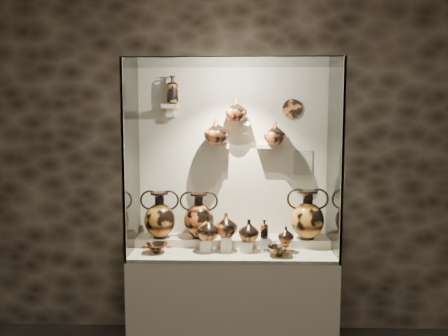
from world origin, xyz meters
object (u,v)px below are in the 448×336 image
Objects in this scene: kylix_right at (279,250)px; ovoid_vase_c at (275,133)px; ovoid_vase_b at (236,110)px; amphora_left at (160,215)px; jug_c at (249,230)px; amphora_right at (307,215)px; jug_a at (208,228)px; kylix_left at (157,247)px; jug_e at (286,235)px; amphora_mid at (199,215)px; lekythos_small at (264,228)px; jug_b at (226,225)px; lekythos_tall at (173,88)px; ovoid_vase_a at (216,132)px.

ovoid_vase_c reaches higher than kylix_right.
amphora_left is at bearing -178.97° from ovoid_vase_b.
jug_c is at bearing 12.68° from amphora_left.
amphora_right is 2.18× the size of jug_a.
kylix_right is (1.01, -0.06, -0.00)m from kylix_left.
jug_c is (0.34, 0.01, -0.02)m from jug_a.
ovoid_vase_b reaches higher than jug_e.
kylix_left is 1.35m from ovoid_vase_b.
ovoid_vase_b reaches higher than ovoid_vase_c.
amphora_right reaches higher than amphora_mid.
ovoid_vase_c is at bearing 92.50° from kylix_right.
jug_a is at bearing 175.21° from lekythos_small.
kylix_left is at bearing 176.92° from kylix_right.
amphora_left is 2.25× the size of jug_c.
amphora_mid is 0.47m from jug_c.
amphora_mid is 2.29× the size of lekythos_small.
jug_b reaches higher than jug_a.
jug_c is 1.40m from lekythos_tall.
amphora_left is 1.23m from ovoid_vase_c.
jug_a is at bearing 169.67° from kylix_right.
jug_a is 0.99× the size of ovoid_vase_c.
amphora_mid is 0.77m from jug_e.
amphora_mid is at bearing -167.68° from amphora_right.
ovoid_vase_a is at bearing 160.12° from jug_c.
amphora_left is 2.05× the size of ovoid_vase_b.
amphora_mid is 0.21m from jug_a.
jug_a is (0.43, -0.18, -0.08)m from amphora_left.
kylix_right is (0.24, -0.12, -0.13)m from jug_c.
amphora_mid is 0.30m from jug_b.
jug_c is at bearing -150.28° from amphora_right.
amphora_mid is 0.46m from kylix_left.
jug_c is 1.04m from ovoid_vase_b.
ovoid_vase_c is at bearing 37.20° from kylix_left.
jug_e is at bearing -2.25° from lekythos_tall.
lekythos_tall is 1.40× the size of ovoid_vase_b.
amphora_right is 1.55× the size of lekythos_tall.
ovoid_vase_b is at bearing 133.17° from jug_c.
lekythos_tall reaches higher than amphora_left.
ovoid_vase_b reaches higher than lekythos_small.
jug_a is 0.34m from jug_c.
ovoid_vase_b reaches higher than amphora_mid.
amphora_left is at bearing -167.35° from amphora_right.
kylix_left is at bearing 179.31° from lekythos_small.
amphora_left is 1.74× the size of kylix_right.
jug_a is at bearing -63.69° from amphora_mid.
lekythos_small is 0.88× the size of ovoid_vase_b.
jug_b is at bearing 164.34° from kylix_right.
jug_b reaches higher than lekythos_small.
kylix_left is (-0.77, -0.06, -0.13)m from jug_c.
kylix_left is at bearing 171.40° from jug_b.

